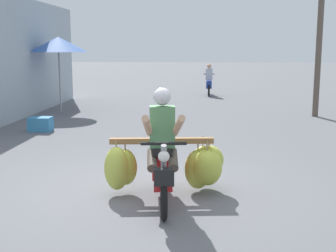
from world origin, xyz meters
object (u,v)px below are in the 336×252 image
at_px(motorbike_distant_ahead_left, 209,83).
at_px(market_umbrella_near_shop, 58,44).
at_px(utility_pole, 320,28).
at_px(produce_crate, 41,124).
at_px(motorbike_main_loaded, 173,162).

bearing_deg(motorbike_distant_ahead_left, market_umbrella_near_shop, -131.59).
relative_size(motorbike_distant_ahead_left, market_umbrella_near_shop, 0.66).
height_order(motorbike_distant_ahead_left, utility_pole, utility_pole).
height_order(produce_crate, utility_pole, utility_pole).
bearing_deg(utility_pole, market_umbrella_near_shop, 177.52).
bearing_deg(utility_pole, motorbike_main_loaded, -116.54).
distance_m(motorbike_main_loaded, produce_crate, 6.05).
bearing_deg(utility_pole, produce_crate, -158.05).
bearing_deg(produce_crate, market_umbrella_near_shop, 99.14).
relative_size(market_umbrella_near_shop, produce_crate, 4.39).
bearing_deg(produce_crate, motorbike_main_loaded, -52.29).
bearing_deg(motorbike_main_loaded, motorbike_distant_ahead_left, 87.01).
xyz_separation_m(motorbike_main_loaded, market_umbrella_near_shop, (-4.25, 8.21, 1.71)).
height_order(motorbike_main_loaded, market_umbrella_near_shop, market_umbrella_near_shop).
distance_m(motorbike_main_loaded, market_umbrella_near_shop, 9.40).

